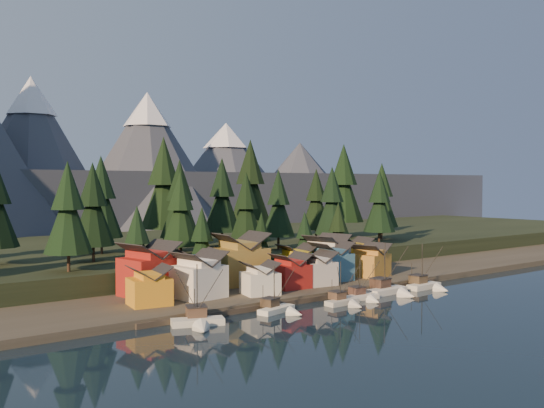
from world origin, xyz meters
TOP-DOWN VIEW (x-y plane):
  - ground at (0.00, 0.00)m, footprint 500.00×500.00m
  - shore_strip at (0.00, 40.00)m, footprint 400.00×50.00m
  - hillside at (0.00, 90.00)m, footprint 420.00×100.00m
  - dock at (0.00, 16.50)m, footprint 80.00×4.00m
  - mountain_ridge at (-4.20, 213.59)m, footprint 560.00×190.00m
  - boat_0 at (-30.36, 10.34)m, footprint 9.88×10.47m
  - boat_2 at (-12.36, 10.37)m, footprint 9.08×9.50m
  - boat_3 at (2.62, 8.11)m, footprint 7.83×8.50m
  - boat_4 at (9.51, 9.50)m, footprint 8.42×9.00m
  - boat_5 at (19.08, 10.40)m, footprint 10.89×11.78m
  - boat_6 at (30.92, 9.72)m, footprint 9.54×10.34m
  - house_front_0 at (-32.16, 25.73)m, footprint 8.49×8.15m
  - house_front_1 at (-20.78, 26.51)m, footprint 10.23×9.92m
  - house_front_2 at (-8.69, 21.95)m, footprint 8.30×8.34m
  - house_front_3 at (1.16, 23.98)m, footprint 7.85×7.51m
  - house_front_4 at (8.58, 23.85)m, footprint 8.51×9.02m
  - house_front_5 at (15.61, 26.29)m, footprint 9.40×8.68m
  - house_front_6 at (27.68, 24.81)m, footprint 9.58×9.24m
  - house_back_0 at (-27.84, 34.74)m, footprint 11.72×11.39m
  - house_back_1 at (-17.60, 32.57)m, footprint 9.57×9.65m
  - house_back_2 at (-4.86, 35.14)m, footprint 11.97×11.14m
  - house_back_3 at (10.38, 32.90)m, footprint 9.38×8.64m
  - house_back_4 at (19.45, 32.03)m, footprint 11.33×11.05m
  - house_back_5 at (31.01, 33.94)m, footprint 9.27×9.35m
  - tree_hill_2 at (-40.00, 48.00)m, footprint 10.10×10.10m
  - tree_hill_3 at (-30.00, 60.00)m, footprint 10.22×10.22m
  - tree_hill_4 at (-22.00, 75.00)m, footprint 11.24×11.24m
  - tree_hill_5 at (-12.00, 50.00)m, footprint 9.40×9.40m
  - tree_hill_6 at (-4.00, 65.00)m, footprint 10.80×10.80m
  - tree_hill_7 at (6.00, 48.00)m, footprint 9.34×9.34m
  - tree_hill_8 at (14.00, 72.00)m, footprint 11.32×11.32m
  - tree_hill_9 at (22.00, 55.00)m, footprint 9.74×9.74m
  - tree_hill_10 at (30.00, 80.00)m, footprint 14.14×14.14m
  - tree_hill_11 at (38.00, 50.00)m, footprint 10.16×10.16m
  - tree_hill_12 at (46.00, 66.00)m, footprint 10.07×10.07m
  - tree_hill_13 at (56.00, 48.00)m, footprint 9.84×9.84m
  - tree_hill_14 at (64.00, 72.00)m, footprint 13.91×13.91m
  - tree_hill_15 at (0.00, 82.00)m, footprint 13.97×13.97m
  - tree_hill_17 at (68.00, 58.00)m, footprint 10.95×10.95m
  - tree_shore_0 at (-28.00, 40.00)m, footprint 7.97×7.97m
  - tree_shore_1 at (-12.00, 40.00)m, footprint 7.67×7.67m
  - tree_shore_2 at (5.00, 40.00)m, footprint 6.95×6.95m
  - tree_shore_3 at (19.00, 40.00)m, footprint 6.86×6.86m
  - tree_shore_4 at (31.00, 40.00)m, footprint 7.77×7.77m

SIDE VIEW (x-z plane):
  - ground at x=0.00m, z-range 0.00..0.00m
  - dock at x=0.00m, z-range 0.00..1.00m
  - shore_strip at x=0.00m, z-range 0.00..1.50m
  - boat_2 at x=-12.36m, z-range -3.10..6.86m
  - boat_4 at x=9.51m, z-range -3.01..6.80m
  - boat_3 at x=2.62m, z-range -2.97..6.85m
  - boat_6 at x=30.92m, z-range -3.57..8.20m
  - boat_0 at x=-30.36m, z-range -3.58..8.26m
  - boat_5 at x=19.08m, z-range -3.91..8.76m
  - hillside at x=0.00m, z-range 0.00..6.00m
  - house_front_2 at x=-8.69m, z-range 1.67..8.45m
  - house_front_0 at x=-32.16m, z-range 1.69..9.19m
  - house_front_3 at x=1.16m, z-range 1.69..9.32m
  - house_front_4 at x=8.58m, z-range 1.69..9.37m
  - house_front_6 at x=27.68m, z-range 1.71..9.88m
  - house_back_3 at x=10.38m, z-range 1.71..10.11m
  - house_back_5 at x=31.01m, z-range 1.72..10.52m
  - house_back_1 at x=-17.60m, z-range 1.73..10.78m
  - house_front_5 at x=15.61m, z-range 1.73..10.91m
  - house_front_1 at x=-20.78m, z-range 1.74..11.16m
  - house_back_4 at x=19.45m, z-range 1.76..12.09m
  - house_back_0 at x=-27.84m, z-range 1.78..12.86m
  - house_back_2 at x=-4.86m, z-range 1.80..13.64m
  - tree_shore_3 at x=19.00m, z-range 2.24..18.22m
  - tree_shore_2 at x=5.00m, z-range 2.25..18.44m
  - tree_shore_1 at x=-12.00m, z-range 2.33..20.20m
  - tree_shore_4 at x=31.00m, z-range 2.34..20.43m
  - tree_shore_0 at x=-28.00m, z-range 2.36..20.93m
  - tree_hill_7 at x=6.00m, z-range 7.01..28.78m
  - tree_hill_5 at x=-12.00m, z-range 7.02..28.91m
  - tree_hill_9 at x=22.00m, z-range 7.06..29.75m
  - tree_hill_13 at x=56.00m, z-range 7.07..29.98m
  - tree_hill_12 at x=46.00m, z-range 7.09..30.55m
  - tree_hill_2 at x=-40.00m, z-range 7.10..30.63m
  - tree_hill_11 at x=38.00m, z-range 7.10..30.78m
  - tree_hill_3 at x=-30.00m, z-range 7.11..30.92m
  - tree_hill_6 at x=-4.00m, z-range 7.17..32.34m
  - tree_hill_17 at x=68.00m, z-range 7.19..32.69m
  - tree_hill_4 at x=-22.00m, z-range 7.22..33.41m
  - tree_hill_8 at x=14.00m, z-range 7.23..33.61m
  - tree_hill_14 at x=64.00m, z-range 7.52..39.92m
  - tree_hill_15 at x=0.00m, z-range 7.52..40.07m
  - tree_hill_10 at x=30.00m, z-range 7.54..40.49m
  - mountain_ridge at x=-4.20m, z-range -18.94..71.06m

